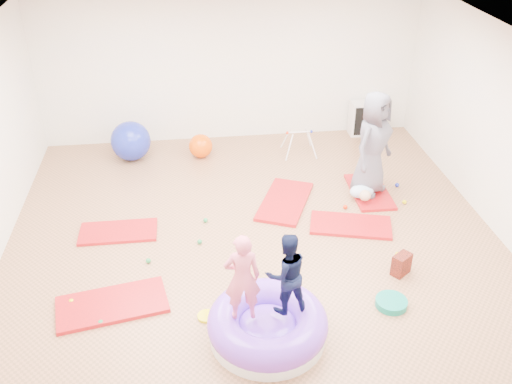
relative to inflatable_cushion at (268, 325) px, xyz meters
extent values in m
cube|color=#A7724D|center=(0.09, 1.43, -0.17)|extent=(7.00, 8.00, 0.01)
cube|color=white|center=(0.09, 1.43, 2.63)|extent=(7.00, 8.00, 0.01)
cube|color=white|center=(0.09, 5.43, 1.23)|extent=(7.00, 0.01, 2.80)
cube|color=red|center=(-1.81, 0.74, -0.14)|extent=(1.41, 0.89, 0.05)
cube|color=red|center=(-1.86, 2.33, -0.15)|extent=(1.11, 0.56, 0.05)
cube|color=red|center=(0.69, 2.84, -0.14)|extent=(1.12, 1.46, 0.05)
cube|color=red|center=(1.55, 2.06, -0.14)|extent=(1.30, 0.88, 0.05)
cube|color=red|center=(2.12, 2.97, -0.14)|extent=(0.60, 1.17, 0.05)
cylinder|color=white|center=(0.00, 0.00, -0.09)|extent=(1.33, 1.33, 0.15)
torus|color=#7C3CE2|center=(0.00, 0.00, 0.05)|extent=(1.37, 1.37, 0.36)
ellipsoid|color=#7C3CE2|center=(0.00, 0.00, -0.04)|extent=(0.73, 0.73, 0.33)
imported|color=#E76380|center=(-0.28, 0.00, 0.77)|extent=(0.40, 0.26, 1.08)
imported|color=black|center=(0.21, 0.06, 0.72)|extent=(0.54, 0.46, 0.99)
imported|color=#5A5967|center=(2.08, 2.98, 0.72)|extent=(0.97, 0.95, 1.68)
ellipsoid|color=#B8D9FF|center=(1.92, 2.78, -0.01)|extent=(0.38, 0.25, 0.22)
sphere|color=#D7B58A|center=(1.92, 2.61, 0.02)|extent=(0.18, 0.18, 0.18)
sphere|color=#238C47|center=(-0.69, 1.91, -0.13)|extent=(0.07, 0.07, 0.07)
sphere|color=#238C47|center=(-0.58, 2.45, -0.13)|extent=(0.07, 0.07, 0.07)
sphere|color=#DED501|center=(-2.31, 0.85, -0.13)|extent=(0.07, 0.07, 0.07)
sphere|color=#1B29AC|center=(2.63, 3.11, -0.13)|extent=(0.07, 0.07, 0.07)
sphere|color=#238C47|center=(-1.40, 1.56, -0.13)|extent=(0.07, 0.07, 0.07)
sphere|color=#DED501|center=(1.99, 1.26, -0.13)|extent=(0.07, 0.07, 0.07)
sphere|color=#1B29AC|center=(0.36, 0.38, -0.13)|extent=(0.07, 0.07, 0.07)
sphere|color=#DED501|center=(2.56, 2.57, -0.13)|extent=(0.07, 0.07, 0.07)
sphere|color=#238C47|center=(-1.91, 0.43, -0.13)|extent=(0.07, 0.07, 0.07)
sphere|color=red|center=(1.60, 2.55, -0.13)|extent=(0.07, 0.07, 0.07)
sphere|color=#1B29AC|center=(-1.78, 4.71, 0.19)|extent=(0.71, 0.71, 0.71)
sphere|color=#F75103|center=(-0.55, 4.63, 0.05)|extent=(0.43, 0.43, 0.43)
cylinder|color=silver|center=(1.03, 4.31, 0.08)|extent=(0.17, 0.18, 0.46)
cylinder|color=silver|center=(1.03, 4.70, 0.08)|extent=(0.17, 0.18, 0.46)
cylinder|color=silver|center=(1.45, 4.31, 0.08)|extent=(0.17, 0.18, 0.46)
cylinder|color=silver|center=(1.45, 4.70, 0.08)|extent=(0.17, 0.18, 0.46)
cylinder|color=silver|center=(1.24, 4.50, 0.27)|extent=(0.44, 0.03, 0.03)
sphere|color=red|center=(1.02, 4.50, 0.27)|extent=(0.05, 0.05, 0.05)
sphere|color=#1B29AC|center=(1.46, 4.50, 0.27)|extent=(0.05, 0.05, 0.05)
cube|color=silver|center=(2.72, 5.23, 0.16)|extent=(0.66, 0.32, 0.66)
cube|color=black|center=(2.72, 5.07, 0.16)|extent=(0.57, 0.02, 0.57)
cube|color=silver|center=(2.72, 5.18, 0.16)|extent=(0.02, 0.23, 0.58)
cube|color=silver|center=(2.72, 5.18, 0.16)|extent=(0.58, 0.23, 0.02)
cylinder|color=#0C826D|center=(1.58, 0.32, -0.12)|extent=(0.39, 0.39, 0.09)
cube|color=maroon|center=(1.90, 0.91, -0.02)|extent=(0.30, 0.28, 0.30)
cylinder|color=#DED501|center=(-0.68, 0.40, -0.15)|extent=(0.22, 0.22, 0.03)
camera|label=1|loc=(-0.74, -4.72, 4.58)|focal=40.00mm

